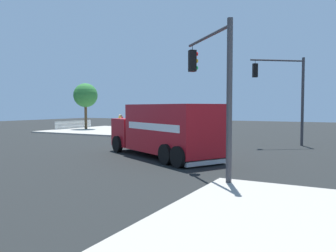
{
  "coord_description": "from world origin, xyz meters",
  "views": [
    {
      "loc": [
        19.04,
        11.21,
        2.76
      ],
      "look_at": [
        2.19,
        2.22,
        1.72
      ],
      "focal_mm": 36.93,
      "sensor_mm": 36.0,
      "label": 1
    }
  ],
  "objects": [
    {
      "name": "traffic_light_primary",
      "position": [
        -6.55,
        7.09,
        4.11
      ],
      "size": [
        2.57,
        3.29,
        6.29
      ],
      "color": "#38383D",
      "rests_on": "ground"
    },
    {
      "name": "delivery_truck",
      "position": [
        2.48,
        2.12,
        1.52
      ],
      "size": [
        6.14,
        8.28,
        2.92
      ],
      "color": "#AD141E",
      "rests_on": "ground"
    },
    {
      "name": "pedestrian_crossing",
      "position": [
        -16.42,
        -14.37,
        1.1
      ],
      "size": [
        0.25,
        0.53,
        1.68
      ],
      "color": "gray",
      "rests_on": "sidewalk_corner_near"
    },
    {
      "name": "shade_tree_near",
      "position": [
        -12.92,
        -17.06,
        4.16
      ],
      "size": [
        2.87,
        2.87,
        5.48
      ],
      "color": "brown",
      "rests_on": "sidewalk_corner_near"
    },
    {
      "name": "pedestrian_near_corner",
      "position": [
        -13.7,
        -12.62,
        1.17
      ],
      "size": [
        0.38,
        0.44,
        1.78
      ],
      "color": "navy",
      "rests_on": "sidewalk_corner_near"
    },
    {
      "name": "traffic_light_secondary",
      "position": [
        6.55,
        6.53,
        3.87
      ],
      "size": [
        3.1,
        3.0,
        5.66
      ],
      "color": "#38383D",
      "rests_on": "sidewalk_corner_far"
    },
    {
      "name": "ground_plane",
      "position": [
        0.0,
        0.0,
        0.0
      ],
      "size": [
        100.0,
        100.0,
        0.0
      ],
      "primitive_type": "plane",
      "color": "black"
    },
    {
      "name": "sidewalk_corner_near",
      "position": [
        -13.22,
        -13.22,
        0.07
      ],
      "size": [
        12.57,
        12.57,
        0.14
      ],
      "primitive_type": "cube",
      "color": "#9E998E",
      "rests_on": "ground"
    },
    {
      "name": "pickup_tan",
      "position": [
        -8.49,
        -4.9,
        0.73
      ],
      "size": [
        2.44,
        5.28,
        1.38
      ],
      "color": "tan",
      "rests_on": "ground"
    },
    {
      "name": "picket_fence_run",
      "position": [
        -13.22,
        -19.26,
        0.62
      ],
      "size": [
        6.22,
        0.05,
        0.95
      ],
      "color": "white",
      "rests_on": "sidewalk_corner_near"
    }
  ]
}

